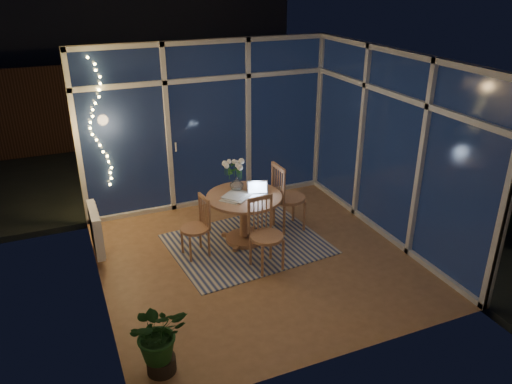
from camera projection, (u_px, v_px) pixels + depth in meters
floor at (258, 259)px, 6.64m from camera, size 4.00×4.00×0.00m
ceiling at (259, 59)px, 5.58m from camera, size 4.00×4.00×0.00m
wall_back at (208, 125)px, 7.79m from camera, size 4.00×0.04×2.60m
wall_front at (347, 243)px, 4.42m from camera, size 4.00×0.04×2.60m
wall_left at (89, 194)px, 5.39m from camera, size 0.04×4.00×2.60m
wall_right at (393, 147)px, 6.82m from camera, size 0.04×4.00×2.60m
window_wall_back at (209, 126)px, 7.75m from camera, size 4.00×0.10×2.60m
window_wall_right at (390, 147)px, 6.80m from camera, size 0.10×4.00×2.60m
radiator at (96, 230)px, 6.54m from camera, size 0.10×0.70×0.58m
fairy_lights at (98, 125)px, 7.01m from camera, size 0.24×0.10×1.85m
garden_patio at (190, 146)px, 11.04m from camera, size 12.00×6.00×0.10m
garden_fence at (159, 101)px, 10.89m from camera, size 11.00×0.08×1.80m
neighbour_roof at (141, 25)px, 12.99m from camera, size 7.00×3.00×2.20m
garden_shrubs at (144, 155)px, 9.03m from camera, size 0.90×0.90×0.90m
rug at (247, 244)px, 6.98m from camera, size 2.20×1.83×0.01m
dining_table at (244, 219)px, 6.93m from camera, size 1.13×1.13×0.71m
chair_left at (195, 227)px, 6.55m from camera, size 0.45×0.45×0.85m
chair_right at (289, 196)px, 7.20m from camera, size 0.50×0.50×1.05m
chair_front at (267, 235)px, 6.24m from camera, size 0.49×0.49×0.96m
laptop at (258, 190)px, 6.70m from camera, size 0.34×0.32×0.21m
flower_vase at (237, 183)px, 6.90m from camera, size 0.22×0.22×0.21m
bowl at (257, 185)px, 7.06m from camera, size 0.17×0.17×0.04m
newspapers at (236, 196)px, 6.73m from camera, size 0.43×0.40×0.02m
phone at (247, 197)px, 6.74m from camera, size 0.12×0.08×0.01m
potted_plant at (159, 339)px, 4.63m from camera, size 0.55×0.48×0.76m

